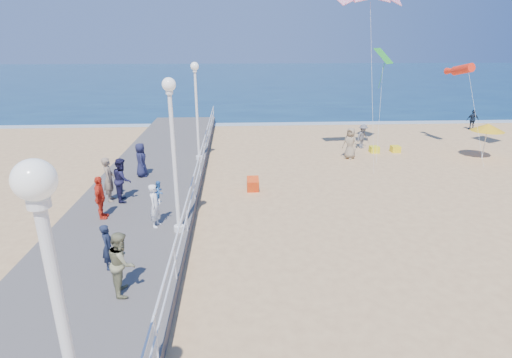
{
  "coord_description": "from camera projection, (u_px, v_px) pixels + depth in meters",
  "views": [
    {
      "loc": [
        -3.33,
        -12.9,
        6.84
      ],
      "look_at": [
        -2.5,
        2.0,
        1.6
      ],
      "focal_mm": 28.0,
      "sensor_mm": 36.0,
      "label": 1
    }
  ],
  "objects": [
    {
      "name": "woman_holding_toddler",
      "position": [
        155.0,
        206.0,
        14.3
      ],
      "size": [
        0.5,
        0.65,
        1.61
      ],
      "primitive_type": "imported",
      "rotation": [
        0.0,
        0.0,
        1.35
      ],
      "color": "white",
      "rests_on": "boardwalk"
    },
    {
      "name": "beach_walker_a",
      "position": [
        363.0,
        136.0,
        26.25
      ],
      "size": [
        1.18,
        1.07,
        1.59
      ],
      "primitive_type": "imported",
      "rotation": [
        0.0,
        0.0,
        0.6
      ],
      "color": "#5D5E63",
      "rests_on": "ground"
    },
    {
      "name": "beach_umbrella",
      "position": [
        488.0,
        127.0,
        23.6
      ],
      "size": [
        1.9,
        1.9,
        2.14
      ],
      "color": "white",
      "rests_on": "ground"
    },
    {
      "name": "kite_windsock",
      "position": [
        463.0,
        69.0,
        24.84
      ],
      "size": [
        0.99,
        2.59,
        1.06
      ],
      "primitive_type": "cylinder",
      "rotation": [
        1.36,
        0.0,
        0.17
      ],
      "color": "red"
    },
    {
      "name": "lamp_post_far",
      "position": [
        196.0,
        101.0,
        21.58
      ],
      "size": [
        0.44,
        0.44,
        5.32
      ],
      "color": "white",
      "rests_on": "boardwalk"
    },
    {
      "name": "lamp_post_near",
      "position": [
        63.0,
        329.0,
        4.62
      ],
      "size": [
        0.44,
        0.44,
        5.32
      ],
      "color": "white",
      "rests_on": "boardwalk"
    },
    {
      "name": "lamp_post_mid",
      "position": [
        173.0,
        142.0,
        13.1
      ],
      "size": [
        0.44,
        0.44,
        5.32
      ],
      "color": "white",
      "rests_on": "boardwalk"
    },
    {
      "name": "railing",
      "position": [
        186.0,
        209.0,
        13.92
      ],
      "size": [
        0.05,
        42.0,
        0.55
      ],
      "color": "white",
      "rests_on": "boardwalk"
    },
    {
      "name": "spectator_0",
      "position": [
        108.0,
        247.0,
        11.68
      ],
      "size": [
        0.34,
        0.52,
        1.4
      ],
      "primitive_type": "imported",
      "rotation": [
        0.0,
        0.0,
        1.58
      ],
      "color": "#181F35",
      "rests_on": "boardwalk"
    },
    {
      "name": "ground",
      "position": [
        327.0,
        237.0,
        14.59
      ],
      "size": [
        160.0,
        160.0,
        0.0
      ],
      "primitive_type": "plane",
      "color": "tan",
      "rests_on": "ground"
    },
    {
      "name": "spectator_3",
      "position": [
        100.0,
        198.0,
        14.92
      ],
      "size": [
        0.48,
        1.0,
        1.67
      ],
      "primitive_type": "imported",
      "rotation": [
        0.0,
        0.0,
        1.64
      ],
      "color": "red",
      "rests_on": "boardwalk"
    },
    {
      "name": "ocean",
      "position": [
        251.0,
        77.0,
        75.83
      ],
      "size": [
        160.0,
        90.0,
        0.05
      ],
      "primitive_type": "cube",
      "color": "#0D2F50",
      "rests_on": "ground"
    },
    {
      "name": "spectator_1",
      "position": [
        122.0,
        263.0,
        10.51
      ],
      "size": [
        0.82,
        0.96,
        1.75
      ],
      "primitive_type": "imported",
      "rotation": [
        0.0,
        0.0,
        1.77
      ],
      "color": "gray",
      "rests_on": "boardwalk"
    },
    {
      "name": "beach_chair_right",
      "position": [
        395.0,
        149.0,
        25.54
      ],
      "size": [
        0.55,
        0.55,
        0.4
      ],
      "primitive_type": "cube",
      "color": "yellow",
      "rests_on": "ground"
    },
    {
      "name": "box_kite",
      "position": [
        253.0,
        185.0,
        18.88
      ],
      "size": [
        0.56,
        0.72,
        0.74
      ],
      "primitive_type": "cube",
      "rotation": [
        0.31,
        0.0,
        0.01
      ],
      "color": "red",
      "rests_on": "ground"
    },
    {
      "name": "boardwalk",
      "position": [
        118.0,
        237.0,
        14.14
      ],
      "size": [
        5.0,
        44.0,
        0.4
      ],
      "primitive_type": "cube",
      "color": "#645F5A",
      "rests_on": "ground"
    },
    {
      "name": "spectator_7",
      "position": [
        122.0,
        180.0,
        16.61
      ],
      "size": [
        0.87,
        1.02,
        1.83
      ],
      "primitive_type": "imported",
      "rotation": [
        0.0,
        0.0,
        1.79
      ],
      "color": "#1C1A3A",
      "rests_on": "boardwalk"
    },
    {
      "name": "spectator_6",
      "position": [
        109.0,
        179.0,
        16.58
      ],
      "size": [
        0.54,
        0.74,
        1.88
      ],
      "primitive_type": "imported",
      "rotation": [
        0.0,
        0.0,
        1.71
      ],
      "color": "gray",
      "rests_on": "boardwalk"
    },
    {
      "name": "beach_chair_left",
      "position": [
        374.0,
        149.0,
        25.43
      ],
      "size": [
        0.55,
        0.55,
        0.4
      ],
      "primitive_type": "cube",
      "color": "yellow",
      "rests_on": "ground"
    },
    {
      "name": "beach_walker_c",
      "position": [
        350.0,
        143.0,
        23.94
      ],
      "size": [
        1.07,
        1.07,
        1.87
      ],
      "primitive_type": "imported",
      "rotation": [
        0.0,
        0.0,
        -0.77
      ],
      "color": "gray",
      "rests_on": "ground"
    },
    {
      "name": "toddler_held",
      "position": [
        159.0,
        192.0,
        14.29
      ],
      "size": [
        0.39,
        0.46,
        0.83
      ],
      "primitive_type": "imported",
      "rotation": [
        0.0,
        0.0,
        1.35
      ],
      "color": "#3270BE",
      "rests_on": "boardwalk"
    },
    {
      "name": "spectator_4",
      "position": [
        141.0,
        160.0,
        19.57
      ],
      "size": [
        0.7,
        0.92,
        1.69
      ],
      "primitive_type": "imported",
      "rotation": [
        0.0,
        0.0,
        1.79
      ],
      "color": "#1B1D3D",
      "rests_on": "boardwalk"
    },
    {
      "name": "beach_walker_b",
      "position": [
        473.0,
        120.0,
        31.66
      ],
      "size": [
        0.96,
        0.47,
        1.58
      ],
      "primitive_type": "imported",
      "rotation": [
        0.0,
        0.0,
        3.05
      ],
      "color": "#182436",
      "rests_on": "ground"
    },
    {
      "name": "surf_line",
      "position": [
        273.0,
        124.0,
        33.9
      ],
      "size": [
        160.0,
        1.2,
        0.04
      ],
      "primitive_type": "cube",
      "color": "silver",
      "rests_on": "ground"
    },
    {
      "name": "kite_diamond_green",
      "position": [
        384.0,
        56.0,
        25.16
      ],
      "size": [
        1.57,
        1.63,
        0.94
      ],
      "primitive_type": "cube",
      "rotation": [
        0.78,
        0.0,
        0.9
      ],
      "color": "green"
    }
  ]
}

